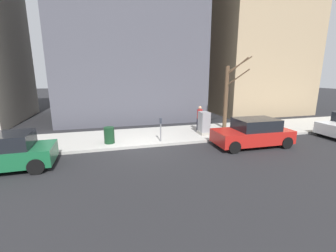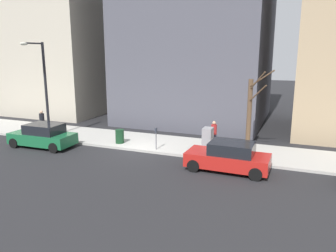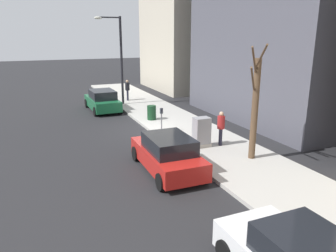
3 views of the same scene
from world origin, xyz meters
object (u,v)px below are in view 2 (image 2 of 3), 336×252
parking_meter (156,136)px  bare_tree (250,112)px  utility_box (208,140)px  pedestrian_near_meter (214,132)px  pedestrian_midblock (42,120)px  office_tower_right (62,27)px  streetlamp (43,82)px  parked_car_green (43,136)px  trash_bin (120,136)px  parked_car_red (229,157)px  office_block_center (199,21)px

parking_meter → bare_tree: 5.84m
parking_meter → utility_box: 3.13m
parking_meter → pedestrian_near_meter: pedestrian_near_meter is taller
parking_meter → utility_box: utility_box is taller
pedestrian_near_meter → pedestrian_midblock: (-0.98, 12.72, 0.00)m
bare_tree → pedestrian_midblock: bearing=94.8°
utility_box → office_tower_right: (8.81, 17.36, 7.64)m
pedestrian_midblock → streetlamp: bearing=157.7°
streetlamp → pedestrian_near_meter: streetlamp is taller
parked_car_green → trash_bin: bearing=-64.9°
parked_car_green → parking_meter: size_ratio=3.14×
parked_car_red → office_tower_right: 23.54m
parking_meter → streetlamp: (-0.17, 8.29, 3.04)m
office_block_center → office_tower_right: 13.72m
parking_meter → bare_tree: size_ratio=0.28×
parking_meter → bare_tree: bare_tree is taller
trash_bin → pedestrian_near_meter: bearing=-76.9°
trash_bin → pedestrian_midblock: (0.40, 6.78, 0.49)m
parked_car_red → pedestrian_near_meter: size_ratio=2.55×
parking_meter → utility_box: bearing=-74.2°
bare_tree → office_block_center: (8.87, 5.93, 6.22)m
pedestrian_near_meter → streetlamp: bearing=-141.0°
streetlamp → trash_bin: 6.49m
utility_box → office_tower_right: size_ratio=0.08×
parked_car_red → bare_tree: bearing=-5.9°
parked_car_red → office_block_center: 15.90m
parking_meter → parked_car_red: bearing=-109.2°
parking_meter → pedestrian_midblock: 9.62m
parking_meter → office_block_center: 13.42m
utility_box → bare_tree: bare_tree is taller
utility_box → pedestrian_near_meter: size_ratio=0.86×
parking_meter → office_block_center: bearing=3.6°
parked_car_red → pedestrian_midblock: 14.60m
parked_car_green → parked_car_red: bearing=-91.0°
bare_tree → office_tower_right: office_tower_right is taller
pedestrian_near_meter → utility_box: bearing=-68.2°
bare_tree → pedestrian_near_meter: bearing=97.3°
parked_car_green → office_tower_right: bearing=30.9°
parked_car_green → pedestrian_near_meter: 10.93m
parked_car_red → bare_tree: bare_tree is taller
utility_box → office_tower_right: office_tower_right is taller
parked_car_red → pedestrian_near_meter: pedestrian_near_meter is taller
streetlamp → parked_car_red: bearing=-96.5°
pedestrian_midblock → parked_car_red: bearing=-174.0°
parked_car_green → trash_bin: parked_car_green is taller
streetlamp → pedestrian_midblock: size_ratio=3.92×
parked_car_green → streetlamp: bearing=34.1°
parked_car_green → parking_meter: bearing=-77.8°
utility_box → streetlamp: (-1.02, 11.31, 3.17)m
parked_car_green → utility_box: 10.52m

